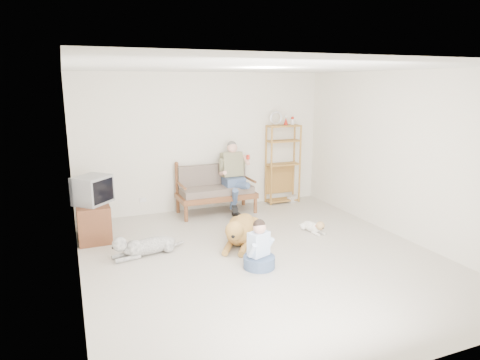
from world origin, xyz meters
name	(u,v)px	position (x,y,z in m)	size (l,w,h in m)	color
floor	(262,257)	(0.00, 0.00, 0.00)	(5.50, 5.50, 0.00)	beige
ceiling	(264,67)	(0.00, 0.00, 2.70)	(5.50, 5.50, 0.00)	silver
wall_back	(204,142)	(0.00, 2.75, 1.35)	(5.00, 5.00, 0.00)	silver
wall_front	(407,228)	(0.00, -2.75, 1.35)	(5.00, 5.00, 0.00)	silver
wall_left	(72,183)	(-2.50, 0.00, 1.35)	(5.50, 5.50, 0.00)	silver
wall_right	(403,156)	(2.50, 0.00, 1.35)	(5.50, 5.50, 0.00)	silver
loveseat	(215,188)	(0.10, 2.41, 0.49)	(1.50, 0.70, 0.95)	brown
man	(235,181)	(0.43, 2.19, 0.64)	(0.53, 0.76, 1.22)	#45567F
etagere	(283,163)	(1.67, 2.55, 0.85)	(0.73, 0.32, 1.94)	#A57333
book_stack	(293,199)	(1.89, 2.49, 0.06)	(0.20, 0.14, 0.12)	silver
tv_stand	(93,220)	(-2.23, 1.79, 0.30)	(0.50, 0.90, 0.60)	brown
crt_tv	(93,190)	(-2.20, 1.74, 0.83)	(0.69, 0.69, 0.45)	gray
wall_outlet	(143,200)	(-1.25, 2.73, 0.30)	(0.12, 0.02, 0.08)	silver
golden_retriever	(240,230)	(-0.05, 0.71, 0.21)	(0.99, 1.49, 0.51)	#A77E3A
shaggy_dog	(143,246)	(-1.60, 0.74, 0.14)	(1.18, 0.44, 0.35)	white
terrier	(314,227)	(1.28, 0.64, 0.10)	(0.24, 0.64, 0.24)	white
child	(259,250)	(-0.18, -0.29, 0.25)	(0.44, 0.44, 0.70)	#45567F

